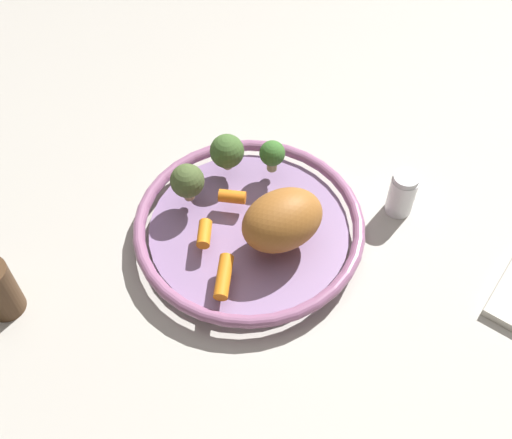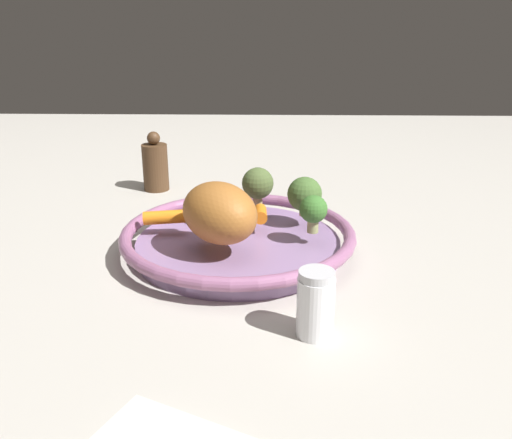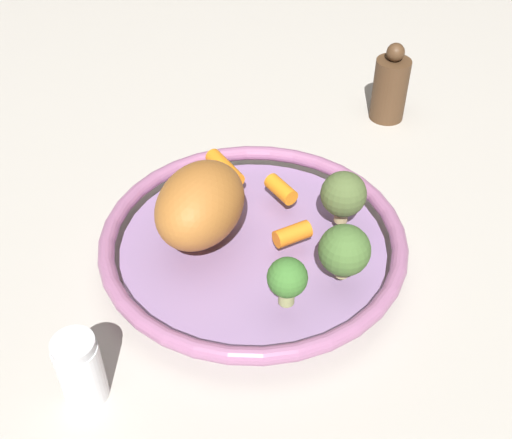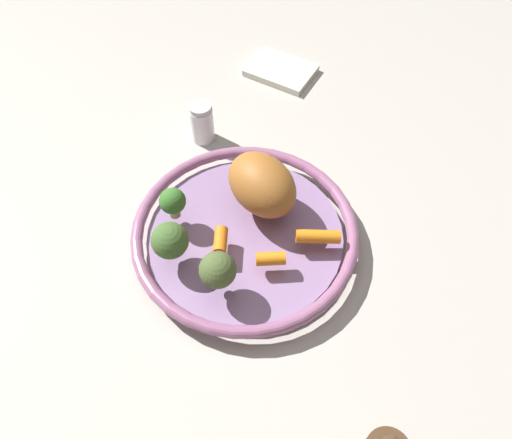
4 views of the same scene
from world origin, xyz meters
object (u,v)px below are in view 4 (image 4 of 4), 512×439
Objects in this scene: roast_chicken_piece at (262,184)px; broccoli_floret_large at (218,270)px; baby_carrot_near_rim at (221,240)px; baby_carrot_right at (271,259)px; baby_carrot_center at (318,237)px; serving_bowl at (245,235)px; broccoli_floret_small at (170,241)px; salt_shaker at (202,122)px; broccoli_floret_edge at (173,202)px; dish_towel at (281,71)px.

broccoli_floret_large is (-0.05, -0.16, -0.00)m from roast_chicken_piece.
baby_carrot_near_rim is 0.08m from baby_carrot_right.
baby_carrot_near_rim is 0.62× the size of baby_carrot_center.
baby_carrot_center is at bearing 7.33° from baby_carrot_near_rim.
broccoli_floret_small reaches higher than serving_bowl.
salt_shaker is (-0.10, 0.23, 0.02)m from serving_bowl.
roast_chicken_piece is 0.22m from salt_shaker.
baby_carrot_near_rim is 0.66× the size of broccoli_floret_small.
broccoli_floret_small is at bearing -169.11° from baby_carrot_center.
baby_carrot_near_rim is at bearing -135.35° from serving_bowl.
broccoli_floret_small is 0.79× the size of salt_shaker.
roast_chicken_piece is 0.17m from broccoli_floret_small.
serving_bowl is 0.09m from roast_chicken_piece.
roast_chicken_piece is at bearing 15.78° from broccoli_floret_edge.
salt_shaker is 0.61× the size of dish_towel.
baby_carrot_center is at bearing 10.89° from broccoli_floret_small.
broccoli_floret_edge is at bearing -93.22° from salt_shaker.
broccoli_floret_small is (-0.22, -0.04, 0.03)m from baby_carrot_center.
serving_bowl is 0.13m from broccoli_floret_edge.
broccoli_floret_edge is at bearing 96.88° from broccoli_floret_small.
broccoli_floret_edge is (-0.01, 0.07, -0.00)m from broccoli_floret_small.
broccoli_floret_small is at bearing -83.12° from broccoli_floret_edge.
broccoli_floret_large is (-0.03, -0.10, 0.06)m from serving_bowl.
salt_shaker is (-0.07, 0.26, -0.01)m from baby_carrot_near_rim.
baby_carrot_center is 0.84× the size of salt_shaker.
baby_carrot_right is at bearing -146.97° from baby_carrot_center.
baby_carrot_near_rim is 0.97× the size of baby_carrot_right.
baby_carrot_center is (0.15, 0.02, 0.00)m from baby_carrot_near_rim.
baby_carrot_right is at bearing 30.45° from broccoli_floret_large.
broccoli_floret_large reaches higher than baby_carrot_center.
broccoli_floret_edge reaches higher than baby_carrot_center.
salt_shaker is (-0.21, 0.24, -0.01)m from baby_carrot_center.
baby_carrot_right is 0.65× the size of broccoli_floret_large.
broccoli_floret_large is at bearing -105.27° from serving_bowl.
dish_towel is at bearing 85.26° from serving_bowl.
salt_shaker reaches higher than baby_carrot_near_rim.
roast_chicken_piece reaches higher than baby_carrot_near_rim.
salt_shaker is (0.01, 0.21, -0.04)m from broccoli_floret_edge.
broccoli_floret_edge is 0.71× the size of salt_shaker.
salt_shaker is at bearing 89.34° from broccoli_floret_small.
dish_towel is at bearing 99.94° from baby_carrot_center.
roast_chicken_piece is 1.89× the size of broccoli_floret_large.
roast_chicken_piece reaches higher than baby_carrot_center.
baby_carrot_right is at bearing -1.24° from broccoli_floret_small.
dish_towel is (0.14, 0.48, -0.07)m from broccoli_floret_small.
broccoli_floret_small is 0.09m from broccoli_floret_large.
baby_carrot_right is 0.54× the size of salt_shaker.
broccoli_floret_large is at bearing -85.05° from baby_carrot_near_rim.
salt_shaker is (0.00, 0.28, -0.04)m from broccoli_floret_small.
salt_shaker is at bearing -124.18° from dish_towel.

